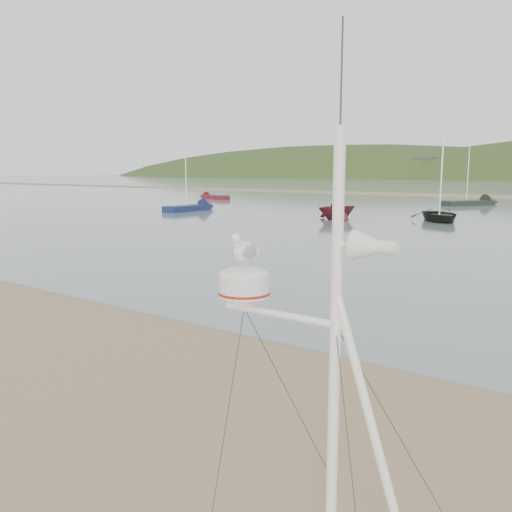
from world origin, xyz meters
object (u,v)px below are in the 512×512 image
Objects in this scene: boat_red at (337,196)px; sailboat_blue_near at (198,207)px; mast_rig at (324,446)px; boat_dark at (441,189)px; sailboat_dark_mid at (480,202)px; dinghy_red_far at (210,197)px.

boat_red is 0.57× the size of sailboat_blue_near.
boat_red is at bearing 117.40° from mast_rig.
boat_dark is 19.85m from sailboat_dark_mid.
sailboat_blue_near is 1.14× the size of dinghy_red_far.
sailboat_blue_near is 0.88× the size of sailboat_dark_mid.
mast_rig is 34.15m from boat_red.
sailboat_dark_mid reaches higher than boat_red.
mast_rig is at bearing -109.24° from boat_dark.
sailboat_blue_near reaches higher than mast_rig.
dinghy_red_far is (-24.86, 15.07, -1.40)m from boat_red.
dinghy_red_far is at bearing 169.69° from boat_red.
sailboat_dark_mid is (4.17, 22.26, -1.39)m from boat_red.
mast_rig is 34.26m from boat_dark.
sailboat_blue_near reaches higher than dinghy_red_far.
sailboat_dark_mid is at bearing 100.31° from boat_red.
boat_dark is 0.85× the size of dinghy_red_far.
mast_rig is 1.08× the size of boat_dark.
sailboat_dark_mid is at bearing 13.90° from dinghy_red_far.
boat_red is 29.11m from dinghy_red_far.
boat_dark is 1.32× the size of boat_red.
boat_dark reaches higher than dinghy_red_far.
sailboat_dark_mid reaches higher than mast_rig.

